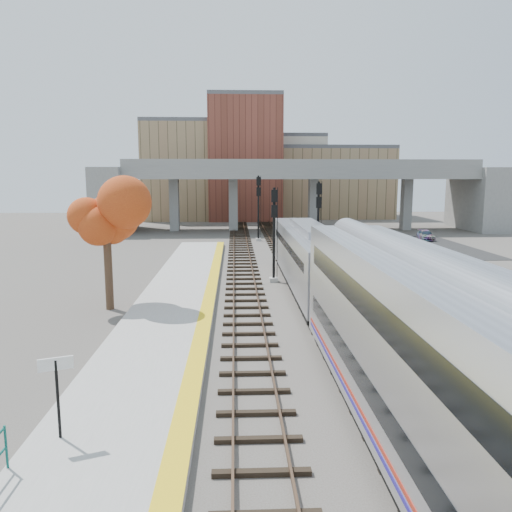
# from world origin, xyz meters

# --- Properties ---
(ground) EXTENTS (160.00, 160.00, 0.00)m
(ground) POSITION_xyz_m (0.00, 0.00, 0.00)
(ground) COLOR #47423D
(ground) RESTS_ON ground
(platform) EXTENTS (4.50, 60.00, 0.35)m
(platform) POSITION_xyz_m (-7.25, 0.00, 0.17)
(platform) COLOR #9E9E99
(platform) RESTS_ON ground
(yellow_strip) EXTENTS (0.70, 60.00, 0.01)m
(yellow_strip) POSITION_xyz_m (-5.35, 0.00, 0.35)
(yellow_strip) COLOR yellow
(yellow_strip) RESTS_ON platform
(tracks) EXTENTS (10.70, 95.00, 0.25)m
(tracks) POSITION_xyz_m (0.93, 12.50, 0.08)
(tracks) COLOR black
(tracks) RESTS_ON ground
(overpass) EXTENTS (54.00, 12.00, 9.50)m
(overpass) POSITION_xyz_m (4.92, 45.00, 5.81)
(overpass) COLOR slate
(overpass) RESTS_ON ground
(buildings_far) EXTENTS (43.00, 21.00, 20.60)m
(buildings_far) POSITION_xyz_m (1.26, 66.57, 7.88)
(buildings_far) COLOR #8E7752
(buildings_far) RESTS_ON ground
(parking_lot) EXTENTS (14.00, 18.00, 0.04)m
(parking_lot) POSITION_xyz_m (14.00, 28.00, 0.02)
(parking_lot) COLOR black
(parking_lot) RESTS_ON ground
(locomotive) EXTENTS (3.02, 19.05, 4.10)m
(locomotive) POSITION_xyz_m (1.00, 8.22, 2.28)
(locomotive) COLOR #A8AAB2
(locomotive) RESTS_ON ground
(coach) EXTENTS (3.03, 25.00, 5.00)m
(coach) POSITION_xyz_m (1.00, -14.39, 2.80)
(coach) COLOR #A8AAB2
(coach) RESTS_ON ground
(signal_mast_near) EXTENTS (0.60, 0.64, 6.61)m
(signal_mast_near) POSITION_xyz_m (-1.10, 10.89, 3.19)
(signal_mast_near) COLOR #9E9E99
(signal_mast_near) RESTS_ON ground
(signal_mast_mid) EXTENTS (0.60, 0.64, 6.96)m
(signal_mast_mid) POSITION_xyz_m (3.00, 16.94, 3.44)
(signal_mast_mid) COLOR #9E9E99
(signal_mast_mid) RESTS_ON ground
(signal_mast_far) EXTENTS (0.60, 0.64, 7.45)m
(signal_mast_far) POSITION_xyz_m (-1.10, 33.44, 3.77)
(signal_mast_far) COLOR #9E9E99
(signal_mast_far) RESTS_ON ground
(station_sign) EXTENTS (0.86, 0.36, 2.27)m
(station_sign) POSITION_xyz_m (-8.61, -10.60, 1.98)
(station_sign) COLOR black
(station_sign) RESTS_ON platform
(tree) EXTENTS (3.60, 3.60, 6.94)m
(tree) POSITION_xyz_m (-10.84, 4.06, 5.15)
(tree) COLOR #382619
(tree) RESTS_ON ground
(car_a) EXTENTS (2.01, 3.87, 1.26)m
(car_a) POSITION_xyz_m (9.14, 26.05, 0.67)
(car_a) COLOR #99999E
(car_a) RESTS_ON parking_lot
(car_b) EXTENTS (2.85, 3.27, 1.07)m
(car_b) POSITION_xyz_m (12.62, 27.20, 0.57)
(car_b) COLOR #99999E
(car_b) RESTS_ON parking_lot
(car_c) EXTENTS (2.02, 3.94, 1.10)m
(car_c) POSITION_xyz_m (18.39, 33.28, 0.59)
(car_c) COLOR #99999E
(car_c) RESTS_ON parking_lot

